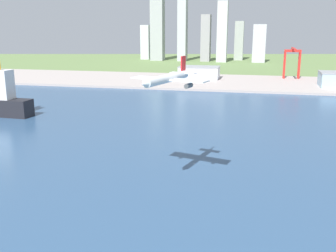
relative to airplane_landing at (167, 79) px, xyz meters
name	(u,v)px	position (x,y,z in m)	size (l,w,h in m)	color
ground_plane	(201,116)	(-5.37, 141.32, -46.86)	(2400.00, 2400.00, 0.00)	#617B46
water_bay	(188,137)	(-5.37, 81.32, -46.78)	(840.00, 360.00, 0.15)	#2D4C70
industrial_pier	(223,82)	(-5.37, 331.32, -45.61)	(840.00, 140.00, 2.50)	#A59A94
airplane_landing	(167,79)	(0.00, 0.00, 0.00)	(33.09, 36.77, 11.26)	silver
port_crane_red	(292,57)	(78.04, 374.05, -16.50)	(20.50, 46.62, 39.06)	red
warehouse_main	(199,72)	(-36.90, 348.62, -36.55)	(50.81, 32.57, 15.57)	silver
distant_skyline	(192,30)	(-95.24, 646.85, 13.74)	(254.79, 78.28, 158.92)	#B8BFC3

